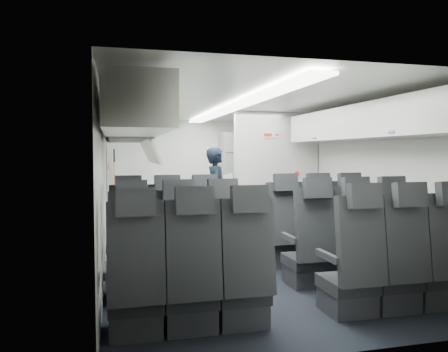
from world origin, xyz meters
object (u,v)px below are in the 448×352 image
seat_row_rear (299,276)px  galley_unit (241,179)px  flight_attendant (217,193)px  seat_row_mid (265,253)px  boarding_door (111,186)px  carry_on_bag (131,127)px  seat_row_front (242,238)px

seat_row_rear → galley_unit: 5.17m
seat_row_rear → flight_attendant: bearing=88.0°
seat_row_mid → galley_unit: (0.95, 4.15, 0.55)m
boarding_door → carry_on_bag: (0.26, -2.03, 0.84)m
flight_attendant → seat_row_front: bearing=-176.0°
seat_row_front → boarding_door: (-1.64, 2.09, 0.55)m
seat_row_front → seat_row_mid: bearing=-90.0°
carry_on_bag → galley_unit: bearing=38.1°
seat_row_front → galley_unit: (0.95, 3.25, 0.55)m
carry_on_bag → flight_attendant: bearing=35.9°
boarding_door → flight_attendant: size_ratio=1.17×
seat_row_rear → carry_on_bag: size_ratio=7.89×
seat_row_mid → flight_attendant: size_ratio=2.10×
seat_row_rear → boarding_door: boarding_door is taller
seat_row_front → galley_unit: 3.43m
galley_unit → seat_row_front: bearing=-106.3°
galley_unit → boarding_door: bearing=-155.7°
boarding_door → galley_unit: bearing=24.3°
seat_row_rear → seat_row_mid: bearing=90.0°
seat_row_rear → boarding_door: (-1.64, 3.89, 0.55)m
seat_row_front → carry_on_bag: (-1.38, 0.06, 1.39)m
carry_on_bag → seat_row_front: bearing=-18.3°
carry_on_bag → boarding_door: bearing=81.5°
flight_attendant → carry_on_bag: (-1.51, -1.91, 1.00)m
seat_row_mid → galley_unit: bearing=77.1°
flight_attendant → carry_on_bag: bearing=149.6°
seat_row_mid → carry_on_bag: 2.18m
seat_row_rear → boarding_door: bearing=112.9°
seat_row_rear → galley_unit: bearing=79.4°
seat_row_mid → seat_row_rear: size_ratio=1.00×
seat_row_mid → carry_on_bag: (-1.38, 0.96, 1.39)m
flight_attendant → carry_on_bag: size_ratio=3.76×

